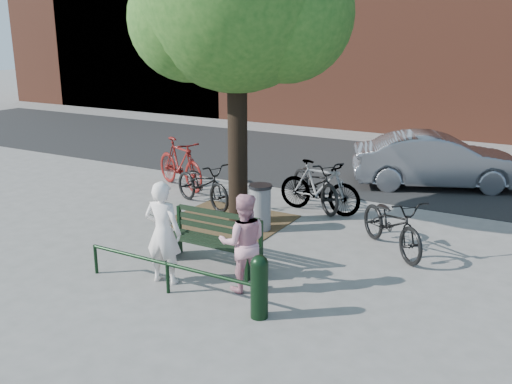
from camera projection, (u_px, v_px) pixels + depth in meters
The scene contains 16 objects.
ground at pixel (212, 266), 9.81m from camera, with size 90.00×90.00×0.00m, color gray.
dirt_pit at pixel (230, 220), 12.12m from camera, with size 2.40×2.00×0.02m, color brown.
road at pixel (371, 166), 16.91m from camera, with size 40.00×7.00×0.01m, color black.
park_bench at pixel (214, 238), 9.74m from camera, with size 1.74×0.54×0.97m.
guard_railing at pixel (167, 269), 8.70m from camera, with size 3.06×0.06×0.51m.
street_tree at pixel (239, 2), 10.78m from camera, with size 4.20×3.80×6.50m.
person_left at pixel (163, 233), 8.97m from camera, with size 0.61×0.40×1.68m, color white.
person_right at pixel (243, 243), 8.71m from camera, with size 0.76×0.59×1.56m, color pink.
bollard at pixel (259, 284), 7.93m from camera, with size 0.25×0.25×0.94m.
litter_bin at pixel (260, 207), 11.42m from camera, with size 0.46×0.46×0.95m.
bicycle_a at pixel (203, 184), 12.99m from camera, with size 0.70×2.00×1.05m, color black.
bicycle_b at pixel (180, 164), 14.47m from camera, with size 0.59×2.11×1.27m, color #60100D.
bicycle_c at pixel (315, 183), 12.91m from camera, with size 0.75×2.15×1.13m, color black.
bicycle_d at pixel (320, 187), 12.53m from camera, with size 0.55×1.93×1.16m, color gray.
bicycle_e at pixel (392, 223), 10.33m from camera, with size 0.71×2.03×1.07m, color black.
parked_car at pixel (437, 161), 14.51m from camera, with size 1.47×4.20×1.39m, color gray.
Camera 1 is at (5.15, -7.52, 3.93)m, focal length 40.00 mm.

